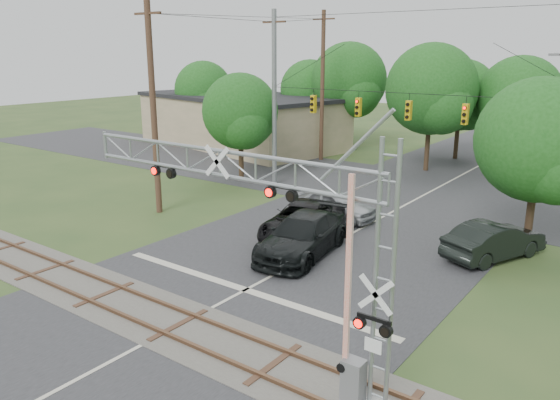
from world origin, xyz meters
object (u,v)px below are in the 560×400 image
Objects in this scene: sedan_silver at (335,204)px; commercial_building at (240,120)px; car_dark at (303,235)px; crossing_gantry at (275,228)px; traffic_signal_span at (425,110)px; pickup_black at (303,221)px.

sedan_silver is 25.50m from commercial_building.
sedan_silver is at bearing 97.72° from car_dark.
commercial_building reaches higher than sedan_silver.
crossing_gantry reaches higher than commercial_building.
traffic_signal_span is 4.13× the size of sedan_silver.
sedan_silver is (-0.35, 3.64, -0.06)m from pickup_black.
car_dark is (-4.75, 8.37, -3.50)m from crossing_gantry.
crossing_gantry is at bearing -73.18° from pickup_black.
sedan_silver is at bearing -26.49° from commercial_building.
crossing_gantry reaches higher than pickup_black.
commercial_building is at bearing 154.09° from traffic_signal_span.
crossing_gantry is at bearing -153.09° from sedan_silver.
traffic_signal_span reaches higher than crossing_gantry.
crossing_gantry is 10.24m from car_dark.
commercial_building is (-20.45, 19.25, 1.57)m from pickup_black.
sedan_silver is (-3.01, -4.39, -4.94)m from traffic_signal_span.
commercial_building is at bearing 123.15° from pickup_black.
traffic_signal_span is (-3.40, 18.36, 1.34)m from crossing_gantry.
crossing_gantry is 1.74× the size of pickup_black.
car_dark is 1.32× the size of sedan_silver.
pickup_black is 3.65m from sedan_silver.
crossing_gantry is 15.78m from sedan_silver.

